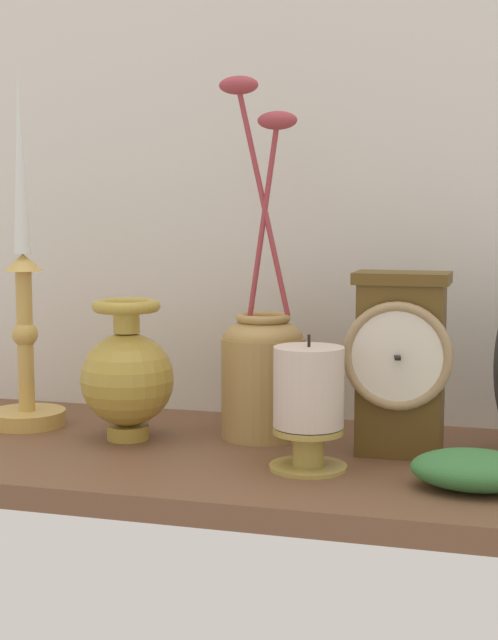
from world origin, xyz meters
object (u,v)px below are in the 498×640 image
at_px(brass_vase_bulbous, 127,375).
at_px(brass_vase_jar, 263,362).
at_px(mantel_clock, 400,361).
at_px(candlestick_tall_left, 25,322).
at_px(pillar_candle_front, 309,402).

height_order(brass_vase_bulbous, brass_vase_jar, brass_vase_jar).
distance_m(mantel_clock, candlestick_tall_left, 0.44).
distance_m(brass_vase_bulbous, pillar_candle_front, 0.23).
bearing_deg(candlestick_tall_left, brass_vase_jar, 4.65).
bearing_deg(brass_vase_bulbous, brass_vase_jar, 20.46).
relative_size(candlestick_tall_left, pillar_candle_front, 3.15).
relative_size(candlestick_tall_left, brass_vase_jar, 1.06).
bearing_deg(mantel_clock, brass_vase_bulbous, -176.80).
relative_size(candlestick_tall_left, brass_vase_bulbous, 2.70).
xyz_separation_m(mantel_clock, pillar_candle_front, (-0.08, -0.08, -0.03)).
bearing_deg(mantel_clock, candlestick_tall_left, 178.31).
xyz_separation_m(mantel_clock, brass_vase_jar, (-0.16, 0.04, -0.01)).
xyz_separation_m(mantel_clock, brass_vase_bulbous, (-0.30, -0.02, -0.03)).
bearing_deg(pillar_candle_front, mantel_clock, 45.04).
xyz_separation_m(mantel_clock, candlestick_tall_left, (-0.44, 0.01, 0.02)).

